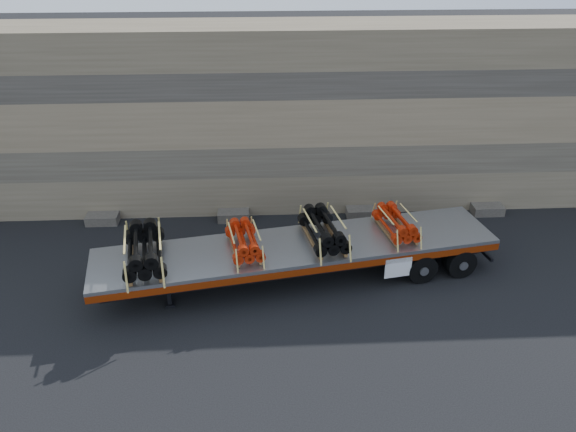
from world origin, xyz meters
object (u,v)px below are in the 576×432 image
bundle_midfront (244,241)px  bundle_rear (396,224)px  trailer (298,261)px  bundle_front (144,251)px  bundle_midrear (324,230)px

bundle_midfront → bundle_rear: size_ratio=1.00×
trailer → bundle_front: bundle_front is taller
bundle_midfront → bundle_front: bearing=-180.0°
bundle_midfront → bundle_midrear: (2.48, 0.45, 0.06)m
trailer → bundle_rear: size_ratio=6.70×
trailer → bundle_rear: 3.43m
bundle_midrear → bundle_rear: size_ratio=1.18×
bundle_front → bundle_rear: (7.83, 1.41, -0.09)m
trailer → bundle_midrear: (0.82, 0.15, 1.03)m
bundle_front → bundle_midrear: (5.42, 0.98, -0.03)m
bundle_front → trailer: bearing=0.0°
bundle_rear → trailer: bearing=180.0°
bundle_front → bundle_midfront: (2.94, 0.53, -0.09)m
bundle_rear → bundle_front: bearing=180.0°
trailer → bundle_front: (-4.59, -0.83, 1.06)m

